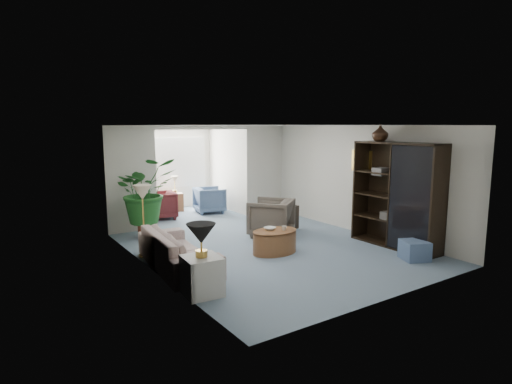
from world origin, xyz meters
TOP-DOWN VIEW (x-y plane):
  - floor at (0.00, 0.00)m, footprint 6.00×6.00m
  - sunroom_floor at (0.00, 4.10)m, footprint 2.60×2.60m
  - back_pier_left at (-1.90, 3.00)m, footprint 1.20×0.12m
  - back_pier_right at (1.90, 3.00)m, footprint 1.20×0.12m
  - back_header at (0.00, 3.00)m, footprint 2.60×0.12m
  - window_pane at (0.00, 5.18)m, footprint 2.20×0.02m
  - window_blinds at (0.00, 5.15)m, footprint 2.20×0.02m
  - framed_picture at (2.46, -0.10)m, footprint 0.04×0.50m
  - sofa at (-2.06, 0.00)m, footprint 1.06×2.29m
  - end_table at (-2.26, -1.35)m, footprint 0.58×0.58m
  - table_lamp at (-2.26, -1.35)m, footprint 0.44×0.44m
  - floor_lamp at (-2.34, 0.95)m, footprint 0.36×0.36m
  - coffee_table at (-0.12, -0.24)m, footprint 1.04×1.04m
  - coffee_bowl at (-0.17, -0.14)m, footprint 0.24×0.24m
  - coffee_cup at (0.03, -0.34)m, footprint 0.11×0.11m
  - wingback_chair at (0.58, 0.86)m, footprint 1.30×1.30m
  - side_table_dark at (1.28, 1.16)m, footprint 0.57×0.52m
  - entertainment_cabinet at (2.23, -1.27)m, footprint 0.52×1.95m
  - cabinet_urn at (2.23, -0.77)m, footprint 0.34×0.34m
  - ottoman at (1.81, -2.06)m, footprint 0.60×0.60m
  - plant_pot at (-1.80, 2.36)m, footprint 0.40×0.40m
  - house_plant at (-1.80, 2.36)m, footprint 1.33×1.15m
  - sunroom_chair_blue at (0.64, 3.99)m, footprint 0.95×0.93m
  - sunroom_chair_maroon at (-0.86, 3.99)m, footprint 0.95×0.93m
  - sunroom_table at (-0.11, 4.74)m, footprint 0.49×0.41m
  - shelf_clutter at (2.18, -1.28)m, footprint 0.30×1.19m

SIDE VIEW (x-z plane):
  - floor at x=0.00m, z-range 0.00..0.00m
  - sunroom_floor at x=0.00m, z-range 0.00..0.00m
  - plant_pot at x=-1.80m, z-range 0.00..0.32m
  - ottoman at x=1.81m, z-range 0.00..0.36m
  - coffee_table at x=-0.12m, z-range 0.00..0.45m
  - sunroom_table at x=-0.11m, z-range 0.00..0.53m
  - side_table_dark at x=1.28m, z-range 0.00..0.57m
  - end_table at x=-2.26m, z-range 0.00..0.59m
  - sofa at x=-2.06m, z-range 0.00..0.65m
  - sunroom_chair_blue at x=0.64m, z-range 0.00..0.74m
  - sunroom_chair_maroon at x=-0.86m, z-range 0.00..0.74m
  - wingback_chair at x=0.58m, z-range 0.00..0.85m
  - coffee_bowl at x=-0.17m, z-range 0.45..0.50m
  - coffee_cup at x=0.03m, z-range 0.45..0.54m
  - table_lamp at x=-2.26m, z-range 0.79..1.09m
  - shelf_clutter at x=2.18m, z-range 0.41..1.47m
  - house_plant at x=-1.80m, z-range 0.32..1.80m
  - entertainment_cabinet at x=2.23m, z-range 0.00..2.17m
  - back_pier_left at x=-1.90m, z-range 0.00..2.50m
  - back_pier_right at x=1.90m, z-range 0.00..2.50m
  - floor_lamp at x=-2.34m, z-range 1.11..1.39m
  - window_pane at x=0.00m, z-range 0.65..2.15m
  - window_blinds at x=0.00m, z-range 0.65..2.15m
  - framed_picture at x=2.46m, z-range 1.50..1.90m
  - cabinet_urn at x=2.23m, z-range 2.17..2.52m
  - back_header at x=0.00m, z-range 2.40..2.50m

